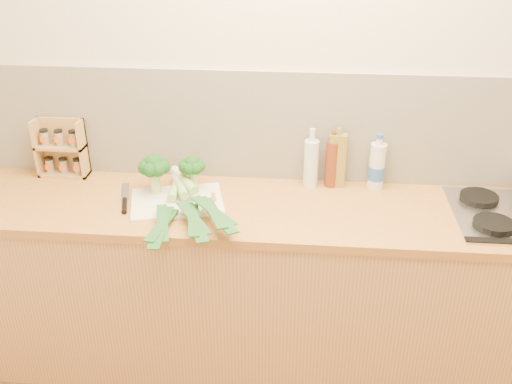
# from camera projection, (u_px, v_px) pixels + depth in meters

# --- Properties ---
(room_shell) EXTENTS (3.50, 3.50, 3.50)m
(room_shell) POSITION_uv_depth(u_px,v_px,m) (291.00, 128.00, 2.71)
(room_shell) COLOR beige
(room_shell) RESTS_ON ground
(counter) EXTENTS (3.20, 0.62, 0.90)m
(counter) POSITION_uv_depth(u_px,v_px,m) (285.00, 287.00, 2.78)
(counter) COLOR tan
(counter) RESTS_ON ground
(chopping_board) EXTENTS (0.47, 0.40, 0.01)m
(chopping_board) POSITION_uv_depth(u_px,v_px,m) (177.00, 201.00, 2.61)
(chopping_board) COLOR beige
(chopping_board) RESTS_ON counter
(broccoli_left) EXTENTS (0.14, 0.15, 0.19)m
(broccoli_left) POSITION_uv_depth(u_px,v_px,m) (154.00, 167.00, 2.61)
(broccoli_left) COLOR #B3C975
(broccoli_left) RESTS_ON chopping_board
(broccoli_right) EXTENTS (0.12, 0.13, 0.17)m
(broccoli_right) POSITION_uv_depth(u_px,v_px,m) (192.00, 167.00, 2.65)
(broccoli_right) COLOR #B3C975
(broccoli_right) RESTS_ON chopping_board
(leek_front) EXTENTS (0.11, 0.70, 0.04)m
(leek_front) POSITION_uv_depth(u_px,v_px,m) (172.00, 198.00, 2.57)
(leek_front) COLOR white
(leek_front) RESTS_ON chopping_board
(leek_mid) EXTENTS (0.28, 0.61, 0.04)m
(leek_mid) POSITION_uv_depth(u_px,v_px,m) (185.00, 198.00, 2.53)
(leek_mid) COLOR white
(leek_mid) RESTS_ON chopping_board
(leek_back) EXTENTS (0.40, 0.59, 0.04)m
(leek_back) POSITION_uv_depth(u_px,v_px,m) (195.00, 191.00, 2.55)
(leek_back) COLOR white
(leek_back) RESTS_ON chopping_board
(chefs_knife) EXTENTS (0.11, 0.31, 0.02)m
(chefs_knife) POSITION_uv_depth(u_px,v_px,m) (125.00, 202.00, 2.59)
(chefs_knife) COLOR silver
(chefs_knife) RESTS_ON counter
(spice_rack) EXTENTS (0.24, 0.10, 0.29)m
(spice_rack) POSITION_uv_depth(u_px,v_px,m) (62.00, 151.00, 2.82)
(spice_rack) COLOR tan
(spice_rack) RESTS_ON counter
(oil_tin) EXTENTS (0.08, 0.05, 0.30)m
(oil_tin) POSITION_uv_depth(u_px,v_px,m) (337.00, 160.00, 2.70)
(oil_tin) COLOR olive
(oil_tin) RESTS_ON counter
(glass_bottle) EXTENTS (0.07, 0.07, 0.29)m
(glass_bottle) POSITION_uv_depth(u_px,v_px,m) (311.00, 162.00, 2.71)
(glass_bottle) COLOR silver
(glass_bottle) RESTS_ON counter
(amber_bottle) EXTENTS (0.06, 0.06, 0.28)m
(amber_bottle) POSITION_uv_depth(u_px,v_px,m) (332.00, 163.00, 2.71)
(amber_bottle) COLOR maroon
(amber_bottle) RESTS_ON counter
(water_bottle) EXTENTS (0.08, 0.08, 0.25)m
(water_bottle) POSITION_uv_depth(u_px,v_px,m) (377.00, 167.00, 2.70)
(water_bottle) COLOR silver
(water_bottle) RESTS_ON counter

